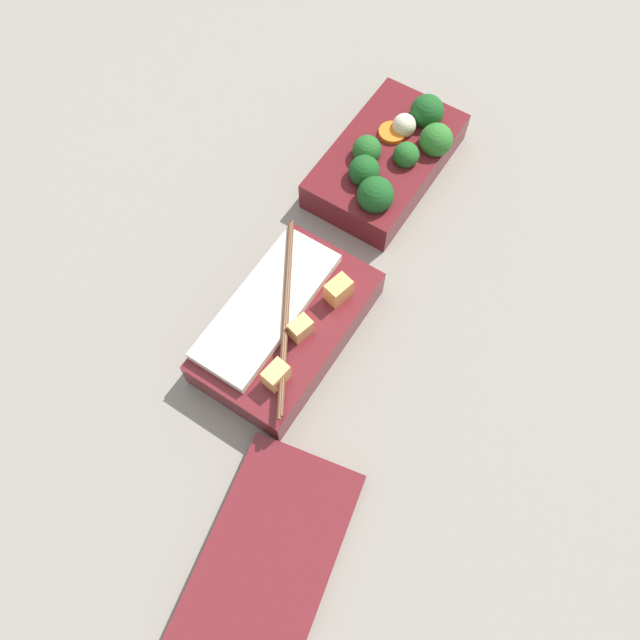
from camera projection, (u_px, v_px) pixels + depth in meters
name	position (u px, v px, depth m)	size (l,w,h in m)	color
ground_plane	(343.00, 260.00, 0.74)	(3.00, 3.00, 0.00)	gray
bento_tray_vegetable	(389.00, 158.00, 0.77)	(0.21, 0.13, 0.08)	maroon
bento_tray_rice	(286.00, 325.00, 0.68)	(0.21, 0.13, 0.07)	maroon
bento_lid	(270.00, 556.00, 0.59)	(0.21, 0.12, 0.02)	maroon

